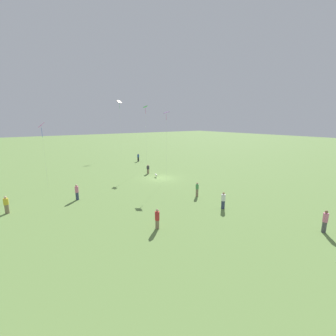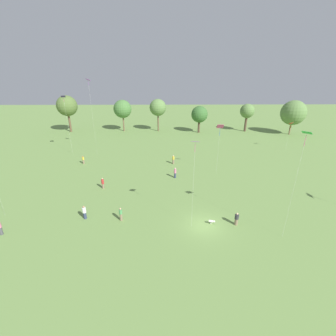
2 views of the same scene
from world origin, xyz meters
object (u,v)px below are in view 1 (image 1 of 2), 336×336
Objects in this scene: person_1 at (77,192)px; person_4 at (197,189)px; person_7 at (6,205)px; kite_4 at (119,104)px; kite_2 at (166,116)px; dog_0 at (156,175)px; person_0 at (223,201)px; kite_1 at (146,110)px; person_3 at (157,219)px; person_2 at (148,169)px; person_8 at (325,221)px; kite_3 at (41,127)px; person_5 at (138,158)px.

person_4 is at bearing -87.30° from person_1.
kite_4 is (30.24, -25.33, 12.30)m from person_7.
person_1 is 14.02m from person_4.
dog_0 is (2.42, 0.34, -9.23)m from kite_2.
kite_2 is (12.75, -1.70, 8.73)m from person_0.
kite_1 reaches higher than dog_0.
person_3 is at bearing -98.52° from person_0.
person_4 is 0.12× the size of kite_4.
person_0 is 1.01× the size of person_3.
kite_1 reaches higher than kite_2.
person_1 is 0.16× the size of kite_1.
person_7 is (-6.56, 19.82, 0.09)m from person_2.
person_8 is (-19.61, -21.16, 0.08)m from person_7.
kite_4 is at bearing 163.70° from person_7.
kite_1 reaches higher than person_7.
dog_0 is at bearing 63.96° from person_3.
person_0 is at bearing -77.25° from dog_0.
person_1 is 0.21× the size of kite_3.
kite_3 is (27.16, 16.57, 7.22)m from person_8.
person_8 is at bearing 12.03° from person_0.
person_5 reaches higher than person_2.
person_1 is at bearing -175.05° from person_4.
kite_2 is (-5.23, -0.20, 8.83)m from person_2.
kite_3 is (-10.52, 19.41, 7.29)m from person_5.
person_5 is (25.04, -5.25, 0.02)m from person_4.
person_8 is (-12.63, -2.41, 0.09)m from person_4.
kite_3 is at bearing 112.94° from person_3.
kite_2 is at bearing 117.46° from person_7.
person_8 reaches higher than person_4.
person_5 is 0.13× the size of kite_4.
person_3 is 17.64m from dog_0.
person_8 is (-26.17, -1.34, 0.18)m from person_2.
person_8 is at bearing 70.84° from person_7.
person_5 is at bearing 168.56° from kite_3.
kite_1 is at bearing 151.11° from kite_3.
kite_3 is at bearing 109.60° from person_2.
person_4 is 12.13m from kite_2.
person_4 is (4.44, -0.43, -0.01)m from person_0.
kite_2 reaches higher than person_2.
kite_2 reaches higher than person_0.
person_4 is 0.17× the size of kite_2.
person_5 is 14.96m from dog_0.
person_0 is 0.93× the size of person_8.
person_0 is at bearing -72.66° from kite_4.
person_3 is 18.08m from kite_2.
person_3 is at bearing -157.16° from person_5.
dog_0 is at bearing 7.81° from person_8.
kite_3 is (14.52, 14.17, 7.31)m from person_4.
kite_3 is (0.98, 15.23, 7.39)m from person_2.
person_4 is 0.97× the size of person_5.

